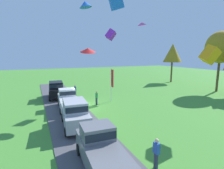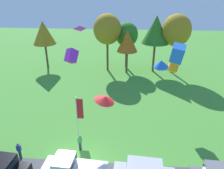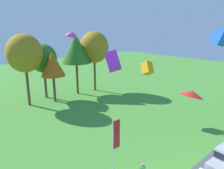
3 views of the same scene
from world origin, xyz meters
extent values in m
plane|color=#478E33|center=(0.00, 0.00, 0.00)|extent=(120.00, 120.00, 0.00)
cube|color=white|center=(-0.14, -1.98, 1.80)|extent=(1.61, 1.85, 0.80)
cube|color=#19232D|center=(-0.14, -1.98, 1.80)|extent=(1.64, 1.82, 0.44)
cylinder|color=black|center=(-0.98, -1.02, 0.40)|extent=(0.69, 0.28, 0.68)
cylinder|color=#2D334C|center=(0.31, 1.44, 0.44)|extent=(0.24, 0.24, 0.88)
cube|color=#2D8E47|center=(0.31, 1.44, 1.18)|extent=(0.36, 0.22, 0.60)
sphere|color=#9E7051|center=(0.31, 1.44, 1.60)|extent=(0.22, 0.22, 0.22)
cylinder|color=#2D334C|center=(-4.78, -0.03, 0.44)|extent=(0.24, 0.24, 0.88)
cube|color=#2851AD|center=(-4.78, -0.03, 1.18)|extent=(0.36, 0.22, 0.60)
sphere|color=#9E7051|center=(-4.78, -0.03, 1.60)|extent=(0.22, 0.22, 0.22)
cylinder|color=brown|center=(-10.20, 22.74, 2.21)|extent=(0.36, 0.36, 4.43)
cone|color=olive|center=(-10.20, 22.74, 6.42)|extent=(3.98, 3.98, 3.98)
cylinder|color=brown|center=(0.93, 22.35, 2.58)|extent=(0.36, 0.36, 5.15)
ellipsoid|color=olive|center=(0.93, 22.35, 7.24)|extent=(4.64, 4.64, 5.10)
cylinder|color=brown|center=(4.19, 23.87, 2.16)|extent=(0.36, 0.36, 4.33)
ellipsoid|color=#2D7023|center=(4.19, 23.87, 6.08)|extent=(3.89, 3.89, 4.28)
cylinder|color=brown|center=(4.32, 21.38, 1.91)|extent=(0.36, 0.36, 3.82)
cone|color=#B25B19|center=(4.32, 21.38, 5.54)|extent=(3.44, 3.44, 3.44)
cylinder|color=brown|center=(8.97, 22.39, 2.52)|extent=(0.36, 0.36, 5.04)
cone|color=#2D7023|center=(8.97, 22.39, 7.31)|extent=(4.53, 4.53, 4.53)
cylinder|color=brown|center=(12.17, 21.90, 2.61)|extent=(0.36, 0.36, 5.21)
ellipsoid|color=olive|center=(12.17, 21.90, 7.32)|extent=(4.69, 4.69, 5.16)
cylinder|color=silver|center=(-0.37, 3.71, 2.22)|extent=(0.08, 0.08, 4.44)
cube|color=red|center=(-0.02, 3.71, 3.11)|extent=(0.64, 0.04, 2.22)
cube|color=blue|center=(7.87, 0.46, 9.87)|extent=(1.11, 1.33, 1.47)
cube|color=orange|center=(9.48, 8.66, 6.06)|extent=(1.37, 1.53, 1.83)
pyramid|color=#EA4C9E|center=(-0.54, 8.20, 10.10)|extent=(1.26, 1.15, 0.56)
cube|color=purple|center=(-0.42, 3.68, 8.49)|extent=(1.27, 1.57, 1.55)
cone|color=red|center=(2.88, -0.24, 6.51)|extent=(1.91, 1.87, 0.74)
cone|color=blue|center=(6.54, -1.42, 9.77)|extent=(1.21, 1.25, 0.60)
camera|label=1|loc=(19.96, -5.20, 6.08)|focal=28.00mm
camera|label=2|loc=(4.47, -14.27, 14.27)|focal=35.00mm
camera|label=3|loc=(-9.93, -6.67, 10.72)|focal=35.00mm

